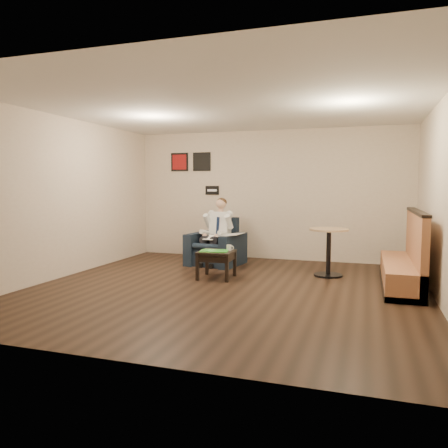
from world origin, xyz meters
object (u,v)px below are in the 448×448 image
(side_table, at_px, (216,265))
(green_folder, at_px, (214,251))
(smartphone, at_px, (222,250))
(banquette, at_px, (401,249))
(seated_man, at_px, (213,233))
(coffee_mug, at_px, (229,248))
(armchair, at_px, (216,241))
(cafe_table, at_px, (328,252))

(side_table, height_order, green_folder, green_folder)
(green_folder, xyz_separation_m, smartphone, (0.08, 0.19, -0.00))
(green_folder, relative_size, banquette, 0.20)
(green_folder, bearing_deg, smartphone, 68.17)
(smartphone, height_order, banquette, banquette)
(banquette, bearing_deg, seated_man, 167.22)
(coffee_mug, height_order, smartphone, coffee_mug)
(green_folder, xyz_separation_m, banquette, (3.02, 0.37, 0.11))
(smartphone, bearing_deg, side_table, -97.35)
(banquette, bearing_deg, coffee_mug, -175.57)
(seated_man, bearing_deg, side_table, -59.11)
(armchair, bearing_deg, side_table, -61.82)
(seated_man, bearing_deg, smartphone, -53.42)
(side_table, relative_size, cafe_table, 0.68)
(coffee_mug, bearing_deg, cafe_table, 21.76)
(side_table, height_order, coffee_mug, coffee_mug)
(seated_man, distance_m, green_folder, 1.25)
(coffee_mug, xyz_separation_m, banquette, (2.80, 0.22, 0.07))
(side_table, height_order, banquette, banquette)
(cafe_table, bearing_deg, green_folder, -156.41)
(armchair, height_order, side_table, armchair)
(coffee_mug, bearing_deg, armchair, 119.55)
(side_table, distance_m, green_folder, 0.25)
(banquette, bearing_deg, armchair, 165.23)
(armchair, xyz_separation_m, smartphone, (0.50, -1.09, 0.01))
(armchair, distance_m, banquette, 3.56)
(side_table, distance_m, cafe_table, 2.00)
(coffee_mug, height_order, cafe_table, cafe_table)
(seated_man, distance_m, cafe_table, 2.33)
(seated_man, height_order, coffee_mug, seated_man)
(green_folder, bearing_deg, cafe_table, 23.59)
(side_table, height_order, smartphone, smartphone)
(green_folder, bearing_deg, seated_man, 110.75)
(armchair, distance_m, cafe_table, 2.33)
(seated_man, distance_m, banquette, 3.55)
(coffee_mug, distance_m, smartphone, 0.15)
(seated_man, relative_size, coffee_mug, 12.90)
(coffee_mug, bearing_deg, smartphone, 165.03)
(smartphone, bearing_deg, cafe_table, 27.00)
(coffee_mug, bearing_deg, green_folder, -144.17)
(green_folder, distance_m, banquette, 3.04)
(armchair, height_order, smartphone, armchair)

